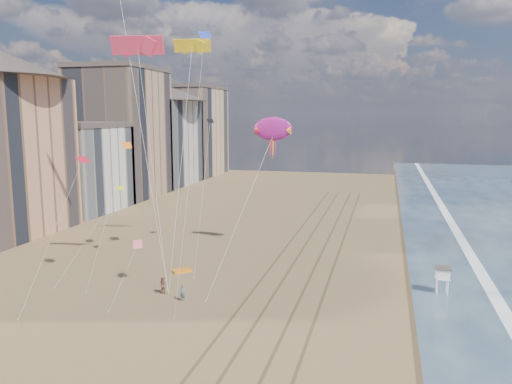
# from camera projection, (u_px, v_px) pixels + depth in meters

# --- Properties ---
(wet_sand) EXTENTS (260.00, 260.00, 0.00)m
(wet_sand) POSITION_uv_depth(u_px,v_px,m) (437.00, 252.00, 67.30)
(wet_sand) COLOR #42301E
(wet_sand) RESTS_ON ground
(foam) EXTENTS (260.00, 260.00, 0.00)m
(foam) POSITION_uv_depth(u_px,v_px,m) (470.00, 254.00, 66.25)
(foam) COLOR white
(foam) RESTS_ON ground
(tracks) EXTENTS (7.68, 120.00, 0.01)m
(tracks) POSITION_uv_depth(u_px,v_px,m) (304.00, 264.00, 61.84)
(tracks) COLOR brown
(tracks) RESTS_ON ground
(buildings) EXTENTS (34.72, 131.35, 29.00)m
(buildings) POSITION_uv_depth(u_px,v_px,m) (107.00, 138.00, 105.85)
(buildings) COLOR #C6B284
(buildings) RESTS_ON ground
(lifeguard_stand) EXTENTS (1.57, 1.57, 2.83)m
(lifeguard_stand) POSITION_uv_depth(u_px,v_px,m) (443.00, 274.00, 51.37)
(lifeguard_stand) COLOR white
(lifeguard_stand) RESTS_ON ground
(grounded_kite) EXTENTS (2.50, 2.42, 0.24)m
(grounded_kite) POSITION_uv_depth(u_px,v_px,m) (182.00, 271.00, 58.96)
(grounded_kite) COLOR orange
(grounded_kite) RESTS_ON ground
(show_kite) EXTENTS (4.77, 9.99, 24.57)m
(show_kite) POSITION_uv_depth(u_px,v_px,m) (273.00, 129.00, 64.34)
(show_kite) COLOR #931674
(show_kite) RESTS_ON ground
(kite_flyer_a) EXTENTS (0.64, 0.43, 1.74)m
(kite_flyer_a) POSITION_uv_depth(u_px,v_px,m) (183.00, 293.00, 49.44)
(kite_flyer_a) COLOR slate
(kite_flyer_a) RESTS_ON ground
(kite_flyer_b) EXTENTS (1.02, 0.86, 1.85)m
(kite_flyer_b) POSITION_uv_depth(u_px,v_px,m) (163.00, 286.00, 51.42)
(kite_flyer_b) COLOR brown
(kite_flyer_b) RESTS_ON ground
(parafoils) EXTENTS (12.55, 13.21, 9.91)m
(parafoils) POSITION_uv_depth(u_px,v_px,m) (145.00, 22.00, 56.12)
(parafoils) COLOR black
(parafoils) RESTS_ON ground
(small_kites) EXTENTS (14.88, 16.99, 23.03)m
(small_kites) POSITION_uv_depth(u_px,v_px,m) (149.00, 137.00, 56.67)
(small_kites) COLOR blue
(small_kites) RESTS_ON ground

